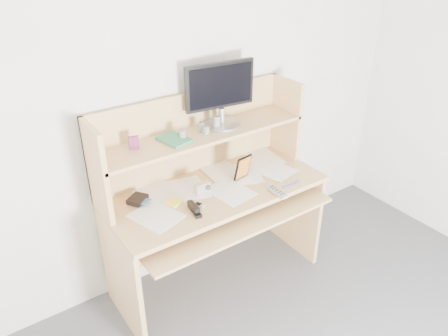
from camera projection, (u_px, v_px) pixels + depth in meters
back_wall at (187, 99)px, 2.74m from camera, size 3.60×0.04×2.50m
desk at (210, 191)px, 2.83m from camera, size 1.40×0.70×1.30m
paper_clutter at (216, 188)px, 2.75m from camera, size 1.32×0.54×0.01m
keyboard at (224, 211)px, 2.68m from camera, size 0.41×0.15×0.03m
tv_remote at (277, 192)px, 2.69m from camera, size 0.05×0.17×0.02m
flip_phone at (197, 204)px, 2.57m from camera, size 0.08×0.10×0.02m
stapler at (195, 208)px, 2.51m from camera, size 0.06×0.14×0.04m
wallet at (138, 199)px, 2.61m from camera, size 0.14×0.14×0.03m
sticky_note_pad at (174, 202)px, 2.61m from camera, size 0.11×0.11×0.01m
digital_camera at (202, 187)px, 2.69m from camera, size 0.10×0.04×0.06m
game_case at (243, 167)px, 2.80m from camera, size 0.12×0.03×0.17m
blue_pen at (291, 184)px, 2.78m from camera, size 0.15×0.01×0.01m
card_box at (134, 143)px, 2.48m from camera, size 0.06×0.03×0.08m
shelf_book at (174, 140)px, 2.59m from camera, size 0.18×0.22×0.02m
chip_stack_a at (182, 135)px, 2.59m from camera, size 0.05×0.05×0.06m
chip_stack_b at (201, 127)px, 2.69m from camera, size 0.05×0.05×0.06m
chip_stack_c at (206, 130)px, 2.66m from camera, size 0.05×0.05×0.05m
chip_stack_d at (217, 122)px, 2.74m from camera, size 0.05×0.05×0.08m
monitor at (220, 92)px, 2.71m from camera, size 0.46×0.23×0.40m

